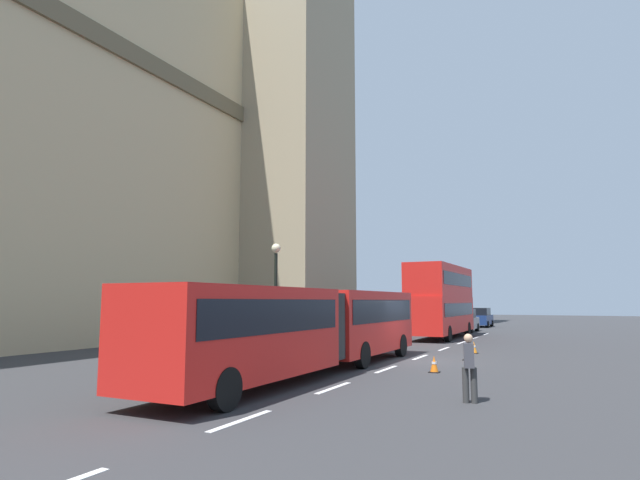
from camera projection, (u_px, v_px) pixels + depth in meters
ground_plane at (412, 360)px, 21.99m from camera, size 160.00×160.00×0.00m
lane_centre_marking at (420, 357)px, 23.12m from camera, size 39.00×0.16×0.01m
articulated_bus at (312, 323)px, 18.24m from camera, size 16.02×2.54×2.90m
double_decker_bus at (441, 298)px, 35.59m from camera, size 9.95×2.54×4.90m
sedan_lead at (464, 321)px, 42.56m from camera, size 4.40×1.86×1.85m
sedan_trailing at (481, 317)px, 50.54m from camera, size 4.40×1.86×1.85m
traffic_cone_west at (434, 364)px, 18.25m from camera, size 0.36×0.36×0.58m
traffic_cone_middle at (467, 353)px, 22.04m from camera, size 0.36×0.36×0.58m
traffic_cone_east at (474, 347)px, 24.88m from camera, size 0.36×0.36×0.58m
street_lamp at (276, 289)px, 24.76m from camera, size 0.44×0.44×5.27m
pedestrian_near_cones at (469, 365)px, 12.86m from camera, size 0.44×0.36×1.69m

